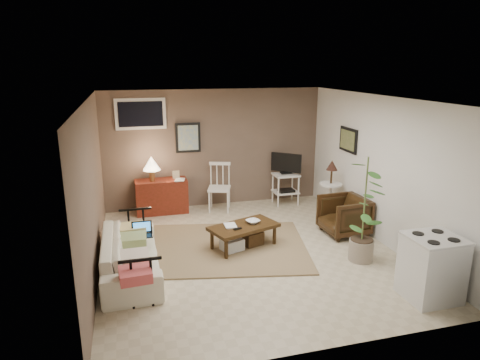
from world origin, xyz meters
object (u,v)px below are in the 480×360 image
object	(u,v)px
coffee_table	(243,235)
potted_plant	(364,206)
tv_stand	(286,177)
red_console	(161,193)
spindle_chair	(219,188)
side_table	(331,182)
armchair	(344,214)
stove	(432,268)
sofa	(130,249)

from	to	relation	value
coffee_table	potted_plant	size ratio (longest dim) A/B	0.74
potted_plant	coffee_table	bearing A→B (deg)	151.20
potted_plant	tv_stand	bearing A→B (deg)	92.77
coffee_table	red_console	distance (m)	2.36
potted_plant	spindle_chair	bearing A→B (deg)	119.20
side_table	armchair	bearing A→B (deg)	-99.69
coffee_table	potted_plant	xyz separation A→B (m)	(1.61, -0.88, 0.64)
side_table	stove	bearing A→B (deg)	-92.10
sofa	stove	xyz separation A→B (m)	(3.64, -1.66, 0.04)
tv_stand	armchair	bearing A→B (deg)	-78.22
potted_plant	side_table	bearing A→B (deg)	78.13
red_console	coffee_table	bearing A→B (deg)	-61.45
red_console	spindle_chair	size ratio (longest dim) A/B	1.21
spindle_chair	side_table	bearing A→B (deg)	-27.05
tv_stand	armchair	world-z (taller)	tv_stand
sofa	red_console	distance (m)	2.57
red_console	potted_plant	world-z (taller)	potted_plant
tv_stand	side_table	bearing A→B (deg)	-62.97
potted_plant	red_console	bearing A→B (deg)	132.78
potted_plant	sofa	bearing A→B (deg)	172.10
tv_stand	armchair	size ratio (longest dim) A/B	1.48
red_console	tv_stand	distance (m)	2.60
tv_stand	side_table	xyz separation A→B (m)	(0.52, -1.02, 0.13)
red_console	spindle_chair	xyz separation A→B (m)	(1.16, -0.14, 0.05)
side_table	stove	xyz separation A→B (m)	(-0.11, -3.01, -0.29)
coffee_table	armchair	world-z (taller)	armchair
red_console	potted_plant	size ratio (longest dim) A/B	0.71
coffee_table	spindle_chair	world-z (taller)	spindle_chair
sofa	side_table	size ratio (longest dim) A/B	1.70
armchair	potted_plant	size ratio (longest dim) A/B	0.45
coffee_table	stove	bearing A→B (deg)	-47.89
sofa	tv_stand	world-z (taller)	tv_stand
armchair	stove	world-z (taller)	stove
coffee_table	spindle_chair	xyz separation A→B (m)	(0.03, 1.93, 0.22)
red_console	tv_stand	xyz separation A→B (m)	(2.60, -0.12, 0.17)
sofa	red_console	world-z (taller)	red_console
sofa	tv_stand	xyz separation A→B (m)	(3.23, 2.37, 0.20)
spindle_chair	sofa	bearing A→B (deg)	-127.44
armchair	stove	distance (m)	2.20
spindle_chair	stove	world-z (taller)	spindle_chair
armchair	stove	size ratio (longest dim) A/B	0.88
coffee_table	stove	world-z (taller)	stove
side_table	armchair	distance (m)	0.89
spindle_chair	armchair	xyz separation A→B (m)	(1.82, -1.81, -0.08)
coffee_table	spindle_chair	distance (m)	1.95
sofa	potted_plant	xyz separation A→B (m)	(3.37, -0.47, 0.49)
side_table	stove	distance (m)	3.03
coffee_table	armchair	xyz separation A→B (m)	(1.85, 0.12, 0.14)
red_console	side_table	bearing A→B (deg)	-20.03
red_console	stove	distance (m)	5.12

